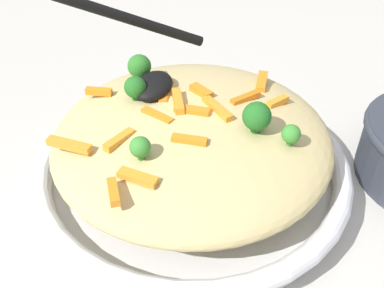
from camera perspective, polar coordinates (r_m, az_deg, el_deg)
name	(u,v)px	position (r m, az deg, el deg)	size (l,w,h in m)	color
ground_plane	(192,186)	(0.50, 0.00, -5.44)	(2.40, 2.40, 0.00)	beige
serving_bowl	(192,170)	(0.49, 0.00, -3.34)	(0.34, 0.34, 0.05)	silver
pasta_mound	(192,137)	(0.46, 0.00, 0.90)	(0.29, 0.29, 0.06)	#D1BA7A
carrot_piece_0	(165,92)	(0.47, -3.45, 6.68)	(0.04, 0.01, 0.01)	orange
carrot_piece_1	(69,145)	(0.42, -15.48, -0.11)	(0.04, 0.01, 0.01)	orange
carrot_piece_2	(189,141)	(0.40, -0.35, 0.45)	(0.03, 0.01, 0.01)	orange
carrot_piece_3	(194,110)	(0.44, 0.21, 4.34)	(0.03, 0.01, 0.01)	orange
carrot_piece_4	(277,102)	(0.47, 10.89, 5.30)	(0.03, 0.01, 0.01)	orange
carrot_piece_5	(157,116)	(0.44, -4.48, 3.62)	(0.04, 0.01, 0.01)	orange
carrot_piece_6	(202,92)	(0.47, 1.27, 6.74)	(0.03, 0.01, 0.01)	orange
carrot_piece_7	(99,91)	(0.49, -11.85, 6.61)	(0.03, 0.01, 0.01)	orange
carrot_piece_8	(178,101)	(0.45, -1.82, 5.51)	(0.04, 0.01, 0.01)	orange
carrot_piece_9	(138,177)	(0.38, -6.97, -4.25)	(0.04, 0.01, 0.01)	orange
carrot_piece_10	(113,192)	(0.36, -10.04, -6.05)	(0.03, 0.01, 0.01)	orange
carrot_piece_11	(217,109)	(0.44, 3.26, 4.51)	(0.04, 0.01, 0.01)	orange
carrot_piece_12	(166,80)	(0.50, -3.32, 8.14)	(0.02, 0.01, 0.01)	orange
carrot_piece_13	(262,82)	(0.50, 8.93, 7.92)	(0.04, 0.01, 0.01)	orange
carrot_piece_14	(245,98)	(0.46, 6.86, 5.87)	(0.03, 0.01, 0.01)	orange
carrot_piece_15	(119,140)	(0.41, -9.30, 0.49)	(0.03, 0.01, 0.01)	orange
broccoli_floret_0	(291,134)	(0.41, 12.58, 1.24)	(0.02, 0.02, 0.02)	#377928
broccoli_floret_1	(139,67)	(0.50, -6.75, 9.81)	(0.03, 0.03, 0.03)	#296820
broccoli_floret_2	(257,117)	(0.41, 8.30, 3.49)	(0.03, 0.03, 0.03)	#205B1C
broccoli_floret_3	(135,88)	(0.46, -7.29, 7.17)	(0.02, 0.02, 0.03)	#205B1C
broccoli_floret_4	(140,147)	(0.39, -6.65, -0.44)	(0.02, 0.02, 0.02)	#377928
serving_spoon	(145,59)	(0.49, -6.09, 10.83)	(0.15, 0.15, 0.09)	black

